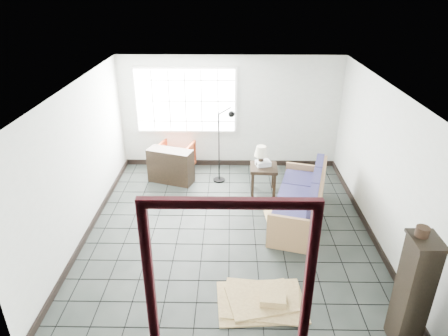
{
  "coord_description": "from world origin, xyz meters",
  "views": [
    {
      "loc": [
        0.0,
        -6.0,
        4.11
      ],
      "look_at": [
        -0.1,
        0.3,
        1.08
      ],
      "focal_mm": 32.0,
      "sensor_mm": 36.0,
      "label": 1
    }
  ],
  "objects_px": {
    "side_table": "(264,171)",
    "futon_sofa": "(303,203)",
    "tall_shelf": "(413,292)",
    "armchair": "(176,156)"
  },
  "relations": [
    {
      "from": "side_table",
      "to": "futon_sofa",
      "type": "bearing_deg",
      "value": -57.06
    },
    {
      "from": "tall_shelf",
      "to": "side_table",
      "type": "bearing_deg",
      "value": 111.16
    },
    {
      "from": "futon_sofa",
      "to": "side_table",
      "type": "xyz_separation_m",
      "value": [
        -0.65,
        1.0,
        0.15
      ]
    },
    {
      "from": "side_table",
      "to": "tall_shelf",
      "type": "bearing_deg",
      "value": -69.03
    },
    {
      "from": "armchair",
      "to": "side_table",
      "type": "xyz_separation_m",
      "value": [
        1.95,
        -1.02,
        0.12
      ]
    },
    {
      "from": "futon_sofa",
      "to": "armchair",
      "type": "height_order",
      "value": "futon_sofa"
    },
    {
      "from": "futon_sofa",
      "to": "armchair",
      "type": "distance_m",
      "value": 3.29
    },
    {
      "from": "side_table",
      "to": "armchair",
      "type": "bearing_deg",
      "value": 152.38
    },
    {
      "from": "futon_sofa",
      "to": "side_table",
      "type": "bearing_deg",
      "value": 138.38
    },
    {
      "from": "armchair",
      "to": "tall_shelf",
      "type": "height_order",
      "value": "tall_shelf"
    }
  ]
}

